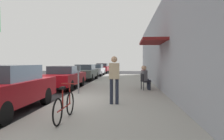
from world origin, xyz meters
TOP-DOWN VIEW (x-y plane):
  - ground_plane at (0.00, 0.00)m, footprint 60.00×60.00m
  - sidewalk_slab at (2.25, 2.00)m, footprint 4.50×32.00m
  - building_facade at (4.64, 2.00)m, footprint 1.40×32.00m
  - parked_car_0 at (-1.10, -1.50)m, footprint 1.80×4.40m
  - parked_car_1 at (-1.10, 4.60)m, footprint 1.80×4.40m
  - parked_car_2 at (-1.10, 10.80)m, footprint 1.80×4.40m
  - parked_car_3 at (-1.10, 16.79)m, footprint 1.80×4.40m
  - parked_car_4 at (-1.10, 22.82)m, footprint 1.80×4.40m
  - parking_meter at (0.45, 1.90)m, footprint 0.12×0.10m
  - bicycle_0 at (1.19, -2.62)m, footprint 0.46×1.71m
  - cafe_chair_0 at (3.66, 3.45)m, footprint 0.55×0.55m
  - seated_patron_0 at (3.72, 3.47)m, footprint 0.50×0.45m
  - cafe_chair_1 at (3.66, 4.32)m, footprint 0.46×0.46m
  - seated_patron_1 at (3.72, 4.31)m, footprint 0.43×0.37m
  - pedestrian_standing at (2.32, -0.47)m, footprint 0.36×0.22m

SIDE VIEW (x-z plane):
  - ground_plane at x=0.00m, z-range 0.00..0.00m
  - sidewalk_slab at x=2.25m, z-range 0.00..0.12m
  - bicycle_0 at x=1.19m, z-range 0.03..0.93m
  - cafe_chair_0 at x=3.66m, z-range 0.19..1.06m
  - cafe_chair_1 at x=3.66m, z-range 0.19..1.06m
  - parked_car_3 at x=-1.10m, z-range 0.03..1.38m
  - parked_car_1 at x=-1.10m, z-range 0.03..1.41m
  - parked_car_2 at x=-1.10m, z-range 0.03..1.42m
  - parked_car_4 at x=-1.10m, z-range 0.03..1.46m
  - parked_car_0 at x=-1.10m, z-range 0.02..1.53m
  - seated_patron_0 at x=3.72m, z-range 0.17..1.46m
  - seated_patron_1 at x=3.72m, z-range 0.17..1.46m
  - parking_meter at x=0.45m, z-range 0.23..1.55m
  - pedestrian_standing at x=2.32m, z-range 0.27..1.97m
  - building_facade at x=4.64m, z-range 0.00..4.81m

